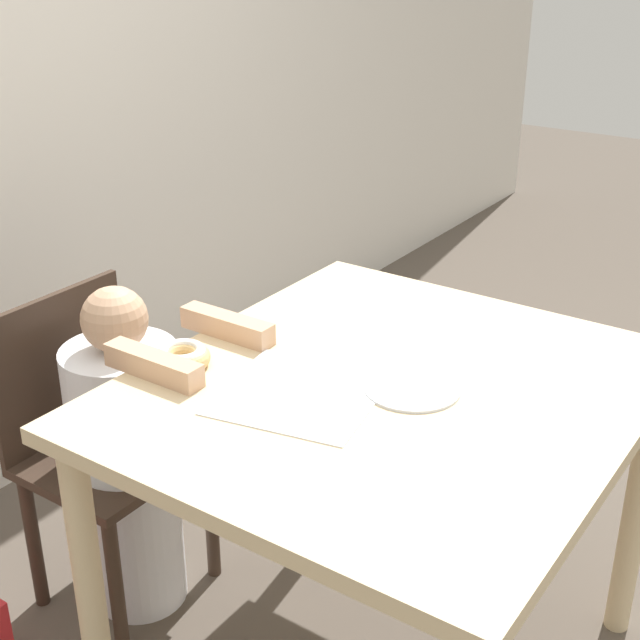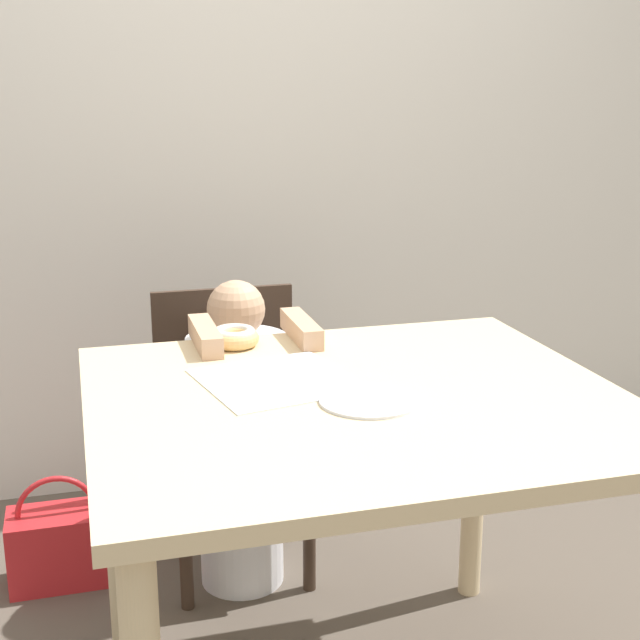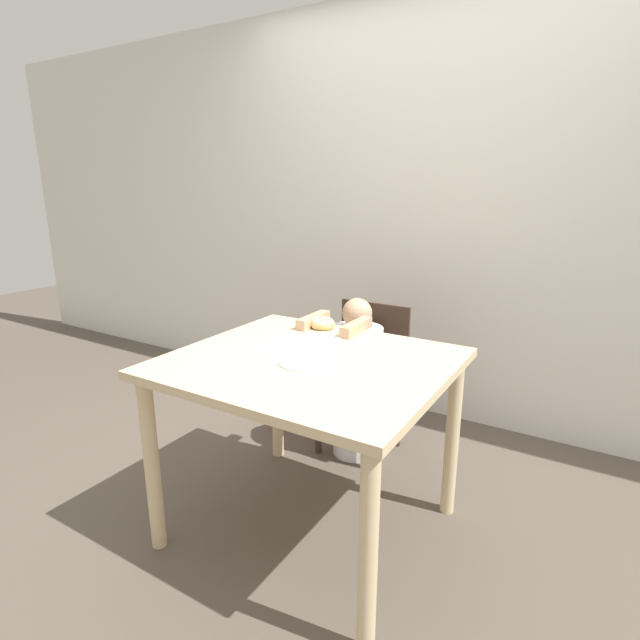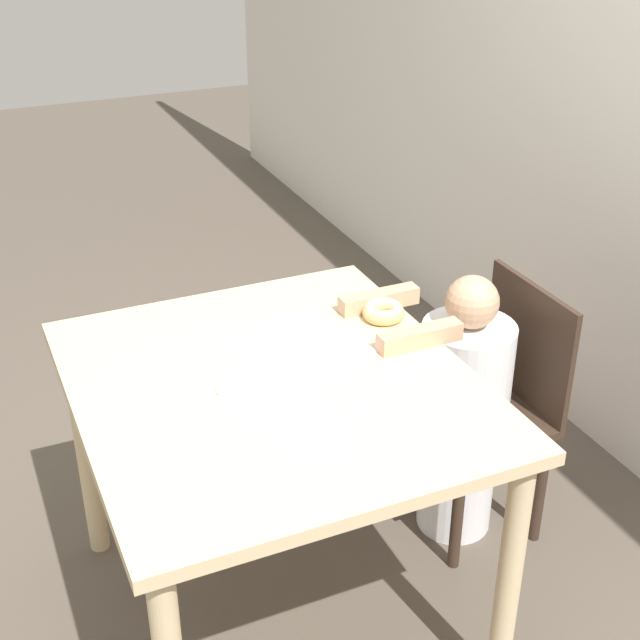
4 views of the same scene
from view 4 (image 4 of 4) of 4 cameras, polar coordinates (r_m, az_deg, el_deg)
name	(u,v)px [view 4 (image 4 of 4)]	position (r m, az deg, el deg)	size (l,w,h in m)	color
ground_plane	(280,609)	(2.70, -2.59, -18.00)	(12.00, 12.00, 0.00)	brown
dining_table	(274,416)	(2.26, -2.95, -6.18)	(1.07, 0.96, 0.78)	beige
chair	(491,404)	(2.79, 10.87, -5.31)	(0.41, 0.36, 0.81)	#38281E
child_figure	(461,411)	(2.74, 9.00, -5.79)	(0.28, 0.49, 0.88)	white
donut	(383,311)	(2.48, 4.08, 0.56)	(0.12, 0.12, 0.05)	#DBB270
napkin	(298,345)	(2.35, -1.42, -1.60)	(0.36, 0.36, 0.00)	white
handbag	(414,404)	(3.33, 6.04, -5.39)	(0.28, 0.17, 0.32)	red
plate	(255,385)	(2.18, -4.15, -4.19)	(0.20, 0.20, 0.01)	silver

